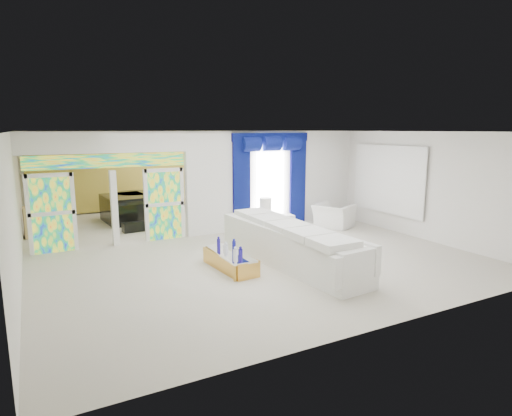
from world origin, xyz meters
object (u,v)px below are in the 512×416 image
armchair (334,216)px  coffee_table (230,261)px  white_sofa (289,246)px  grand_piano (126,208)px  console_table (274,223)px

armchair → coffee_table: bearing=91.5°
white_sofa → armchair: bearing=33.6°
coffee_table → grand_piano: (-1.01, 6.21, 0.26)m
white_sofa → grand_piano: grand_piano is taller
white_sofa → armchair: white_sofa is taller
console_table → armchair: armchair is taller
grand_piano → armchair: bearing=-39.3°
coffee_table → console_table: bearing=45.9°
console_table → white_sofa: bearing=-114.3°
console_table → grand_piano: (-3.80, 3.34, 0.23)m
grand_piano → white_sofa: bearing=-74.5°
grand_piano → console_table: bearing=-45.7°
white_sofa → coffee_table: size_ratio=2.75×
coffee_table → console_table: (2.79, 2.88, 0.03)m
white_sofa → console_table: bearing=61.0°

